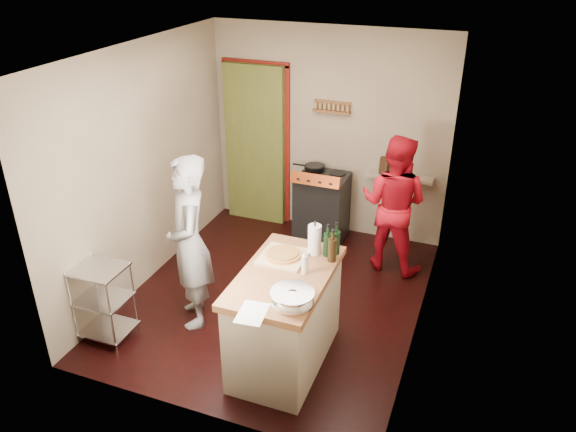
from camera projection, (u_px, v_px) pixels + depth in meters
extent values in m
plane|color=black|center=(276.00, 297.00, 6.09)|extent=(3.50, 3.50, 0.00)
cube|color=tan|center=(328.00, 133.00, 6.96)|extent=(3.00, 0.04, 2.60)
cube|color=#565B23|center=(260.00, 142.00, 7.41)|extent=(0.80, 0.40, 2.10)
cube|color=maroon|center=(229.00, 140.00, 7.49)|extent=(0.06, 0.06, 2.10)
cube|color=maroon|center=(287.00, 148.00, 7.22)|extent=(0.06, 0.06, 2.10)
cube|color=maroon|center=(255.00, 63.00, 6.88)|extent=(0.90, 0.06, 0.06)
cube|color=brown|center=(331.00, 111.00, 6.76)|extent=(0.46, 0.09, 0.03)
cube|color=brown|center=(333.00, 106.00, 6.77)|extent=(0.46, 0.02, 0.12)
cube|color=olive|center=(332.00, 107.00, 6.74)|extent=(0.42, 0.04, 0.07)
cube|color=tan|center=(400.00, 177.00, 6.75)|extent=(0.80, 0.18, 0.04)
cube|color=black|center=(384.00, 165.00, 6.76)|extent=(0.10, 0.14, 0.22)
cube|color=tan|center=(145.00, 167.00, 5.98)|extent=(0.04, 3.50, 2.60)
cube|color=tan|center=(430.00, 212.00, 5.03)|extent=(0.04, 3.50, 2.60)
cube|color=white|center=(273.00, 51.00, 4.90)|extent=(3.00, 3.50, 0.02)
cube|color=black|center=(322.00, 210.00, 7.08)|extent=(0.60, 0.55, 0.80)
cube|color=black|center=(323.00, 178.00, 6.89)|extent=(0.60, 0.55, 0.06)
cube|color=#8C3814|center=(316.00, 180.00, 6.61)|extent=(0.60, 0.15, 0.17)
cylinder|color=black|center=(315.00, 167.00, 7.01)|extent=(0.26, 0.26, 0.05)
cylinder|color=silver|center=(72.00, 308.00, 5.24)|extent=(0.02, 0.02, 0.80)
cylinder|color=silver|center=(111.00, 319.00, 5.10)|extent=(0.02, 0.02, 0.80)
cylinder|color=silver|center=(97.00, 288.00, 5.54)|extent=(0.02, 0.02, 0.80)
cylinder|color=silver|center=(134.00, 297.00, 5.40)|extent=(0.02, 0.02, 0.80)
cube|color=silver|center=(108.00, 328.00, 5.45)|extent=(0.48, 0.40, 0.02)
cube|color=silver|center=(103.00, 298.00, 5.29)|extent=(0.48, 0.40, 0.02)
cube|color=silver|center=(97.00, 269.00, 5.14)|extent=(0.48, 0.40, 0.02)
cube|color=beige|center=(285.00, 321.00, 5.00)|extent=(0.68, 1.19, 0.88)
cube|color=#905B36|center=(285.00, 277.00, 4.78)|extent=(0.74, 1.25, 0.06)
cube|color=#DBC686|center=(283.00, 257.00, 4.99)|extent=(0.40, 0.40, 0.02)
cylinder|color=#BE893B|center=(283.00, 254.00, 4.98)|extent=(0.32, 0.32, 0.02)
ellipsoid|color=silver|center=(292.00, 298.00, 4.36)|extent=(0.35, 0.35, 0.11)
cylinder|color=white|center=(315.00, 239.00, 5.01)|extent=(0.12, 0.12, 0.28)
cylinder|color=silver|center=(305.00, 264.00, 4.74)|extent=(0.06, 0.06, 0.17)
cube|color=white|center=(252.00, 313.00, 4.28)|extent=(0.24, 0.32, 0.00)
cylinder|color=black|center=(336.00, 238.00, 5.00)|extent=(0.08, 0.08, 0.31)
cylinder|color=black|center=(332.00, 245.00, 4.89)|extent=(0.08, 0.08, 0.31)
cylinder|color=black|center=(328.00, 240.00, 4.97)|extent=(0.08, 0.08, 0.31)
imported|color=#B2B1B6|center=(190.00, 243.00, 5.36)|extent=(0.71, 0.77, 1.76)
imported|color=#B10B1A|center=(394.00, 204.00, 6.30)|extent=(0.87, 0.73, 1.61)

